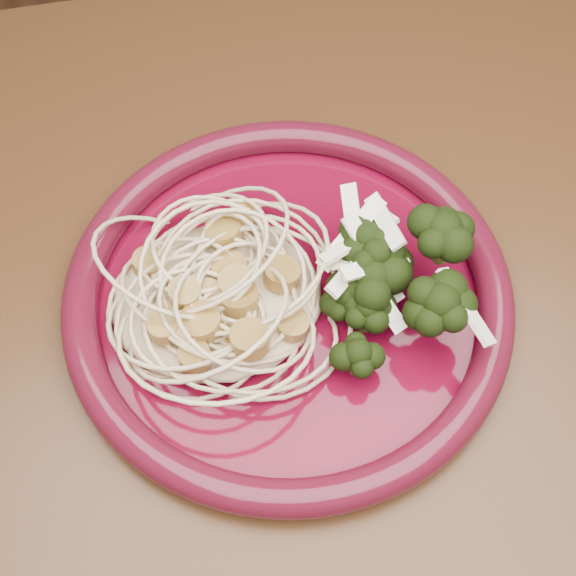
{
  "coord_description": "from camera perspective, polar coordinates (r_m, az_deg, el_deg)",
  "views": [
    {
      "loc": [
        -0.08,
        -0.19,
        1.21
      ],
      "look_at": [
        -0.02,
        0.07,
        0.77
      ],
      "focal_mm": 50.0,
      "sensor_mm": 36.0,
      "label": 1
    }
  ],
  "objects": [
    {
      "name": "dining_table",
      "position": [
        0.6,
        3.65,
        -10.95
      ],
      "size": [
        1.2,
        0.8,
        0.75
      ],
      "color": "#472814",
      "rests_on": "ground"
    },
    {
      "name": "dinner_plate",
      "position": [
        0.52,
        -0.0,
        -0.53
      ],
      "size": [
        0.32,
        0.32,
        0.02
      ],
      "rotation": [
        0.0,
        0.0,
        -0.12
      ],
      "color": "#530519",
      "rests_on": "dining_table"
    },
    {
      "name": "spaghetti_pile",
      "position": [
        0.51,
        -5.11,
        -0.3
      ],
      "size": [
        0.15,
        0.13,
        0.03
      ],
      "primitive_type": "ellipsoid",
      "rotation": [
        0.0,
        0.0,
        -0.12
      ],
      "color": "beige",
      "rests_on": "dinner_plate"
    },
    {
      "name": "scallop_cluster",
      "position": [
        0.48,
        -5.44,
        1.93
      ],
      "size": [
        0.14,
        0.14,
        0.04
      ],
      "primitive_type": null,
      "rotation": [
        0.0,
        0.0,
        -0.12
      ],
      "color": "#A57F39",
      "rests_on": "spaghetti_pile"
    },
    {
      "name": "broccoli_pile",
      "position": [
        0.51,
        6.27,
        1.13
      ],
      "size": [
        0.1,
        0.15,
        0.05
      ],
      "primitive_type": "ellipsoid",
      "rotation": [
        0.0,
        0.0,
        -0.12
      ],
      "color": "black",
      "rests_on": "dinner_plate"
    },
    {
      "name": "onion_garnish",
      "position": [
        0.48,
        6.61,
        3.06
      ],
      "size": [
        0.07,
        0.1,
        0.05
      ],
      "primitive_type": null,
      "rotation": [
        0.0,
        0.0,
        -0.12
      ],
      "color": "white",
      "rests_on": "broccoli_pile"
    }
  ]
}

